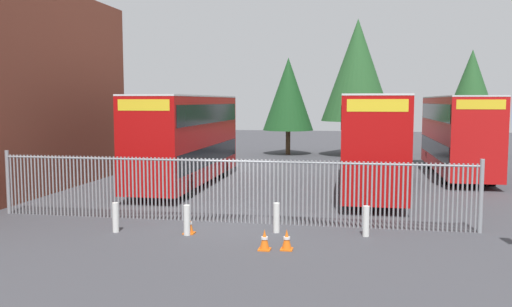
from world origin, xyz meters
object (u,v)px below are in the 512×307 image
traffic_cone_near_kerb (287,240)px  double_decker_bus_behind_fence_right (457,132)px  bollard_near_left (116,217)px  bollard_center_front (187,220)px  double_decker_bus_near_gate (372,139)px  traffic_cone_mid_forecourt (265,240)px  double_decker_bus_behind_fence_left (187,137)px  traffic_cone_by_gate (189,225)px  bollard_near_right (277,218)px  bollard_far_right (366,221)px

traffic_cone_near_kerb → double_decker_bus_behind_fence_right: bearing=65.9°
bollard_near_left → bollard_center_front: size_ratio=1.00×
double_decker_bus_near_gate → double_decker_bus_behind_fence_right: size_ratio=1.00×
bollard_center_front → traffic_cone_near_kerb: size_ratio=1.61×
traffic_cone_mid_forecourt → double_decker_bus_near_gate: bearing=72.8°
double_decker_bus_behind_fence_left → bollard_near_left: 9.72m
double_decker_bus_behind_fence_left → traffic_cone_by_gate: bearing=-72.0°
double_decker_bus_behind_fence_right → bollard_center_front: bearing=-124.5°
double_decker_bus_near_gate → bollard_near_right: (-3.16, -8.29, -1.95)m
bollard_center_front → bollard_near_right: 2.82m
double_decker_bus_behind_fence_left → bollard_near_right: (5.70, -8.63, -1.95)m
bollard_near_right → traffic_cone_by_gate: bearing=-166.3°
double_decker_bus_near_gate → bollard_center_front: 11.02m
double_decker_bus_behind_fence_left → bollard_center_front: bearing=-72.4°
double_decker_bus_behind_fence_right → bollard_near_left: size_ratio=11.38×
double_decker_bus_behind_fence_left → bollard_near_left: size_ratio=11.38×
bollard_center_front → bollard_far_right: (5.47, 0.85, 0.00)m
bollard_near_left → bollard_far_right: (7.81, 0.88, 0.00)m
bollard_far_right → traffic_cone_mid_forecourt: size_ratio=1.61×
bollard_far_right → traffic_cone_mid_forecourt: bearing=-143.7°
traffic_cone_by_gate → traffic_cone_mid_forecourt: same height
double_decker_bus_behind_fence_right → bollard_near_left: bearing=-129.9°
double_decker_bus_near_gate → double_decker_bus_behind_fence_left: (-8.86, 0.34, 0.00)m
bollard_far_right → bollard_near_right: bearing=-179.8°
traffic_cone_mid_forecourt → bollard_center_front: bearing=155.3°
double_decker_bus_behind_fence_left → double_decker_bus_behind_fence_right: bearing=23.9°
double_decker_bus_behind_fence_left → double_decker_bus_behind_fence_right: 14.98m
double_decker_bus_behind_fence_right → traffic_cone_mid_forecourt: double_decker_bus_behind_fence_right is taller
double_decker_bus_near_gate → traffic_cone_near_kerb: double_decker_bus_near_gate is taller
double_decker_bus_near_gate → bollard_near_left: size_ratio=11.38×
double_decker_bus_near_gate → bollard_far_right: (-0.38, -8.28, -1.95)m
bollard_near_left → traffic_cone_near_kerb: size_ratio=1.61×
double_decker_bus_behind_fence_right → bollard_near_left: double_decker_bus_behind_fence_right is taller
double_decker_bus_behind_fence_left → traffic_cone_by_gate: (3.02, -9.29, -2.13)m
bollard_center_front → bollard_near_right: size_ratio=1.00×
double_decker_bus_behind_fence_left → bollard_near_right: size_ratio=11.38×
bollard_near_right → traffic_cone_near_kerb: bearing=-73.6°
bollard_center_front → traffic_cone_by_gate: (0.01, 0.19, -0.19)m
double_decker_bus_behind_fence_right → traffic_cone_mid_forecourt: 18.71m
double_decker_bus_near_gate → traffic_cone_by_gate: (-5.84, -8.94, -2.13)m
bollard_near_left → traffic_cone_near_kerb: (5.60, -1.07, -0.19)m
double_decker_bus_behind_fence_left → traffic_cone_near_kerb: double_decker_bus_behind_fence_left is taller
bollard_center_front → double_decker_bus_behind_fence_left: bearing=107.6°
bollard_far_right → double_decker_bus_near_gate: bearing=87.4°
bollard_near_left → bollard_near_right: same height
double_decker_bus_behind_fence_right → bollard_near_right: 16.84m
bollard_near_right → traffic_cone_near_kerb: bollard_near_right is taller
double_decker_bus_behind_fence_right → traffic_cone_by_gate: (-10.68, -15.35, -2.13)m
double_decker_bus_near_gate → double_decker_bus_behind_fence_right: (4.84, 6.41, 0.00)m
double_decker_bus_behind_fence_left → bollard_far_right: bearing=-45.5°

